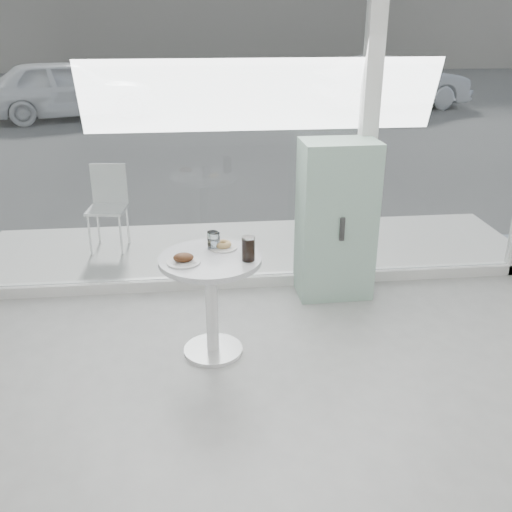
{
  "coord_description": "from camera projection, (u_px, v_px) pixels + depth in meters",
  "views": [
    {
      "loc": [
        -0.57,
        -1.75,
        2.34
      ],
      "look_at": [
        -0.2,
        1.7,
        0.85
      ],
      "focal_mm": 40.0,
      "sensor_mm": 36.0,
      "label": 1
    }
  ],
  "objects": [
    {
      "name": "street",
      "position": [
        212.0,
        96.0,
        17.2
      ],
      "size": [
        40.0,
        24.0,
        0.0
      ],
      "primitive_type": "cube",
      "color": "#3D3D3D",
      "rests_on": "ground"
    },
    {
      "name": "storefront",
      "position": [
        272.0,
        95.0,
        4.65
      ],
      "size": [
        5.0,
        0.14,
        3.0
      ],
      "color": "white",
      "rests_on": "ground"
    },
    {
      "name": "water_tumbler_a",
      "position": [
        213.0,
        241.0,
        4.08
      ],
      "size": [
        0.08,
        0.08,
        0.13
      ],
      "color": "white",
      "rests_on": "main_table"
    },
    {
      "name": "water_tumbler_b",
      "position": [
        215.0,
        242.0,
        4.08
      ],
      "size": [
        0.07,
        0.07,
        0.12
      ],
      "color": "white",
      "rests_on": "main_table"
    },
    {
      "name": "main_table",
      "position": [
        211.0,
        285.0,
        4.04
      ],
      "size": [
        0.72,
        0.72,
        0.77
      ],
      "color": "white",
      "rests_on": "ground"
    },
    {
      "name": "patio_deck",
      "position": [
        254.0,
        249.0,
        6.04
      ],
      "size": [
        5.6,
        1.6,
        0.05
      ],
      "primitive_type": "cube",
      "color": "beige",
      "rests_on": "ground"
    },
    {
      "name": "plate_donut",
      "position": [
        223.0,
        246.0,
        4.1
      ],
      "size": [
        0.2,
        0.2,
        0.05
      ],
      "color": "silver",
      "rests_on": "main_table"
    },
    {
      "name": "room_shell",
      "position": [
        448.0,
        216.0,
        1.31
      ],
      "size": [
        6.0,
        6.0,
        6.0
      ],
      "color": "white",
      "rests_on": "ground"
    },
    {
      "name": "car_white",
      "position": [
        67.0,
        89.0,
        13.4
      ],
      "size": [
        4.31,
        2.82,
        1.36
      ],
      "primitive_type": "imported",
      "rotation": [
        0.0,
        0.0,
        1.9
      ],
      "color": "white",
      "rests_on": "street"
    },
    {
      "name": "mint_cabinet",
      "position": [
        336.0,
        220.0,
        4.9
      ],
      "size": [
        0.65,
        0.45,
        1.38
      ],
      "rotation": [
        0.0,
        0.0,
        0.02
      ],
      "color": "#9ECAB1",
      "rests_on": "ground"
    },
    {
      "name": "car_silver",
      "position": [
        392.0,
        83.0,
        14.71
      ],
      "size": [
        4.22,
        2.26,
        1.32
      ],
      "primitive_type": "imported",
      "rotation": [
        0.0,
        0.0,
        1.8
      ],
      "color": "#ABADB3",
      "rests_on": "street"
    },
    {
      "name": "cola_glass",
      "position": [
        248.0,
        249.0,
        3.88
      ],
      "size": [
        0.09,
        0.09,
        0.17
      ],
      "color": "white",
      "rests_on": "main_table"
    },
    {
      "name": "patio_chair",
      "position": [
        108.0,
        202.0,
        5.87
      ],
      "size": [
        0.42,
        0.42,
        0.86
      ],
      "rotation": [
        0.0,
        0.0,
        -0.12
      ],
      "color": "white",
      "rests_on": "patio_deck"
    },
    {
      "name": "plate_fritter",
      "position": [
        184.0,
        259.0,
        3.86
      ],
      "size": [
        0.23,
        0.23,
        0.07
      ],
      "color": "silver",
      "rests_on": "main_table"
    }
  ]
}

